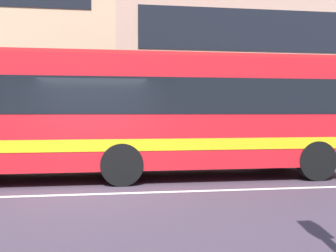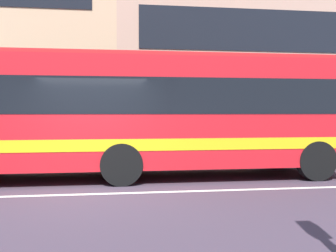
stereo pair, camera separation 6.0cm
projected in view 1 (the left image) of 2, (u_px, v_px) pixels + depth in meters
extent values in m
plane|color=#453746|center=(92.00, 194.00, 8.50)|extent=(160.00, 160.00, 0.00)
cube|color=silver|center=(92.00, 194.00, 8.50)|extent=(60.00, 0.16, 0.01)
cube|color=#31652A|center=(76.00, 152.00, 13.67)|extent=(13.34, 1.10, 0.78)
cube|color=tan|center=(314.00, 62.00, 23.45)|extent=(23.07, 9.62, 9.20)
cube|color=red|center=(144.00, 113.00, 10.66)|extent=(10.51, 2.54, 2.72)
cube|color=black|center=(144.00, 97.00, 10.65)|extent=(9.88, 2.55, 0.87)
cube|color=yellow|center=(144.00, 141.00, 10.68)|extent=(10.30, 2.56, 0.28)
cube|color=red|center=(144.00, 59.00, 10.61)|extent=(10.09, 2.14, 0.12)
cube|color=black|center=(329.00, 98.00, 11.46)|extent=(0.04, 2.10, 0.96)
cylinder|color=black|center=(278.00, 152.00, 12.49)|extent=(1.00, 0.28, 1.00)
cylinder|color=black|center=(316.00, 161.00, 10.22)|extent=(1.00, 0.28, 1.00)
cylinder|color=black|center=(118.00, 154.00, 11.74)|extent=(1.00, 0.28, 1.00)
cylinder|color=black|center=(122.00, 165.00, 9.47)|extent=(1.00, 0.28, 1.00)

